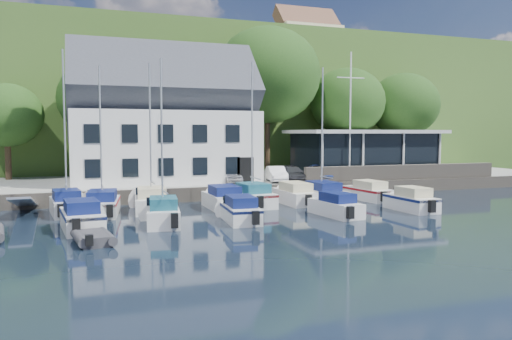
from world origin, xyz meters
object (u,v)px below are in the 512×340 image
(boat_r1_2, at_px, (150,137))
(boat_r1_3, at_px, (223,197))
(boat_r1_4, at_px, (252,134))
(boat_r1_5, at_px, (294,193))
(car_dgrey, at_px, (292,174))
(boat_r2_4, at_px, (411,199))
(flagpole, at_px, (350,116))
(boat_r1_0, at_px, (65,137))
(harbor_building, at_px, (164,126))
(car_white, at_px, (276,174))
(boat_r2_2, at_px, (240,208))
(boat_r2_1, at_px, (162,138))
(boat_r1_7, at_px, (368,190))
(car_blue, at_px, (319,172))
(boat_r2_3, at_px, (335,204))
(dinghy_1, at_px, (93,236))
(boat_r1_1, at_px, (101,139))
(car_silver, at_px, (230,175))
(boat_r1_6, at_px, (322,138))
(boat_r2_0, at_px, (82,215))
(club_pavilion, at_px, (364,153))

(boat_r1_2, xyz_separation_m, boat_r1_3, (4.51, -0.43, -3.84))
(boat_r1_4, height_order, boat_r1_5, boat_r1_4)
(car_dgrey, height_order, boat_r2_4, car_dgrey)
(flagpole, distance_m, boat_r1_5, 10.20)
(boat_r1_0, bearing_deg, harbor_building, 42.98)
(flagpole, height_order, boat_r1_5, flagpole)
(car_white, xyz_separation_m, boat_r1_0, (-15.37, -5.07, 3.02))
(boat_r2_2, bearing_deg, harbor_building, 101.99)
(boat_r1_0, height_order, boat_r1_5, boat_r1_0)
(boat_r2_1, distance_m, boat_r2_2, 5.68)
(flagpole, relative_size, boat_r1_7, 1.71)
(car_white, bearing_deg, boat_r1_4, -113.96)
(car_blue, distance_m, boat_r2_2, 14.90)
(boat_r1_0, bearing_deg, boat_r2_3, -28.05)
(car_blue, distance_m, dinghy_1, 22.74)
(harbor_building, bearing_deg, boat_r1_5, -49.40)
(car_blue, bearing_deg, dinghy_1, -122.63)
(boat_r1_1, bearing_deg, boat_r1_7, 8.92)
(boat_r1_2, relative_size, boat_r2_2, 1.60)
(harbor_building, distance_m, car_silver, 6.64)
(car_blue, height_order, boat_r1_4, boat_r1_4)
(boat_r1_3, bearing_deg, boat_r1_1, 179.45)
(boat_r1_2, distance_m, boat_r1_3, 5.94)
(car_silver, height_order, boat_r2_3, car_silver)
(dinghy_1, bearing_deg, boat_r1_1, 76.91)
(boat_r1_6, distance_m, boat_r2_1, 12.95)
(boat_r2_3, height_order, dinghy_1, boat_r2_3)
(car_silver, bearing_deg, boat_r2_3, -71.69)
(boat_r1_5, distance_m, boat_r2_2, 7.71)
(boat_r2_1, bearing_deg, boat_r2_2, 3.64)
(dinghy_1, bearing_deg, car_dgrey, 33.57)
(car_blue, bearing_deg, boat_r2_3, -92.27)
(boat_r1_5, distance_m, boat_r1_7, 5.83)
(car_white, distance_m, boat_r1_4, 7.56)
(boat_r1_6, distance_m, boat_r1_7, 5.26)
(boat_r2_1, bearing_deg, dinghy_1, -129.52)
(boat_r1_1, bearing_deg, car_white, 30.80)
(car_white, xyz_separation_m, dinghy_1, (-14.08, -13.71, -1.29))
(harbor_building, height_order, boat_r1_3, harbor_building)
(car_dgrey, bearing_deg, car_blue, 5.53)
(boat_r2_2, xyz_separation_m, boat_r2_4, (11.19, 0.03, 0.04))
(boat_r1_1, distance_m, boat_r1_2, 2.95)
(car_white, bearing_deg, boat_r1_3, -124.48)
(harbor_building, distance_m, boat_r1_1, 10.58)
(boat_r1_4, bearing_deg, flagpole, 21.24)
(boat_r1_1, height_order, boat_r2_1, boat_r2_1)
(car_dgrey, height_order, boat_r2_0, car_dgrey)
(boat_r1_7, height_order, boat_r2_4, boat_r2_4)
(flagpole, bearing_deg, club_pavilion, 44.40)
(harbor_building, height_order, boat_r2_4, harbor_building)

